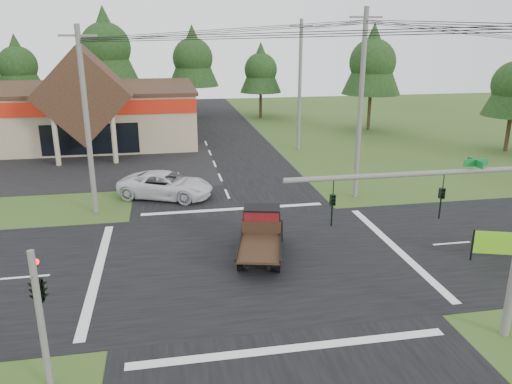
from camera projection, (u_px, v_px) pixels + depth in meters
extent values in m
plane|color=#374C1B|center=(254.00, 259.00, 23.11)|extent=(120.00, 120.00, 0.00)
cube|color=black|center=(254.00, 259.00, 23.11)|extent=(12.00, 120.00, 0.02)
cube|color=black|center=(254.00, 259.00, 23.11)|extent=(120.00, 12.00, 0.02)
cube|color=black|center=(33.00, 169.00, 38.51)|extent=(28.00, 14.00, 0.02)
cube|color=tan|center=(35.00, 116.00, 47.72)|extent=(30.00, 15.00, 5.00)
cube|color=#341C15|center=(31.00, 89.00, 46.95)|extent=(30.40, 15.40, 0.30)
cube|color=#98190B|center=(10.00, 110.00, 40.16)|extent=(30.00, 0.12, 1.20)
cube|color=#341C15|center=(84.00, 95.00, 39.94)|extent=(7.78, 4.00, 7.78)
cylinder|color=tan|center=(56.00, 141.00, 38.97)|extent=(0.40, 0.40, 4.00)
cylinder|color=tan|center=(114.00, 139.00, 39.72)|extent=(0.40, 0.40, 4.00)
cube|color=black|center=(90.00, 139.00, 42.01)|extent=(8.00, 0.08, 2.60)
cylinder|color=#595651|center=(414.00, 174.00, 14.87)|extent=(8.00, 0.16, 0.16)
imported|color=black|center=(441.00, 204.00, 15.34)|extent=(0.16, 0.20, 1.00)
imported|color=black|center=(332.00, 211.00, 14.74)|extent=(0.16, 0.20, 1.00)
cube|color=#0C6626|center=(476.00, 163.00, 15.13)|extent=(0.80, 0.04, 0.22)
cylinder|color=#595651|center=(41.00, 322.00, 14.13)|extent=(0.20, 0.20, 4.40)
imported|color=black|center=(36.00, 271.00, 13.86)|extent=(0.53, 2.48, 1.00)
sphere|color=#FF0C0C|center=(36.00, 262.00, 13.94)|extent=(0.18, 0.18, 0.18)
cylinder|color=#595651|center=(87.00, 123.00, 27.64)|extent=(0.30, 0.30, 10.50)
cube|color=#595651|center=(78.00, 35.00, 26.23)|extent=(2.00, 0.12, 0.12)
cylinder|color=#595651|center=(360.00, 107.00, 30.24)|extent=(0.30, 0.30, 11.50)
cube|color=#595651|center=(366.00, 17.00, 28.68)|extent=(2.00, 0.12, 0.12)
cylinder|color=#595651|center=(300.00, 86.00, 43.41)|extent=(0.30, 0.30, 11.20)
cube|color=#595651|center=(301.00, 26.00, 41.89)|extent=(2.00, 0.12, 0.12)
cylinder|color=#332316|center=(23.00, 107.00, 58.51)|extent=(0.36, 0.36, 3.50)
cone|color=black|center=(17.00, 63.00, 56.98)|extent=(5.60, 5.60, 6.60)
sphere|color=black|center=(18.00, 66.00, 57.07)|extent=(4.40, 4.40, 4.40)
cylinder|color=#332316|center=(110.00, 102.00, 59.13)|extent=(0.36, 0.36, 4.55)
cone|color=black|center=(105.00, 44.00, 57.14)|extent=(7.28, 7.28, 8.58)
sphere|color=black|center=(105.00, 48.00, 57.26)|extent=(5.72, 5.72, 5.72)
cylinder|color=#332316|center=(194.00, 102.00, 61.89)|extent=(0.36, 0.36, 3.85)
cone|color=black|center=(193.00, 55.00, 60.21)|extent=(6.16, 6.16, 7.26)
sphere|color=black|center=(193.00, 58.00, 60.31)|extent=(4.84, 4.84, 4.84)
cylinder|color=#332316|center=(261.00, 105.00, 61.50)|extent=(0.36, 0.36, 3.15)
cone|color=black|center=(261.00, 67.00, 60.12)|extent=(5.04, 5.04, 5.94)
sphere|color=black|center=(261.00, 70.00, 60.20)|extent=(3.96, 3.96, 3.96)
cylinder|color=#332316|center=(369.00, 112.00, 53.74)|extent=(0.36, 0.36, 3.85)
cone|color=black|center=(373.00, 59.00, 52.06)|extent=(6.16, 6.16, 7.26)
sphere|color=black|center=(373.00, 62.00, 52.16)|extent=(4.84, 4.84, 4.84)
cylinder|color=#332316|center=(508.00, 134.00, 43.98)|extent=(0.36, 0.36, 3.15)
imported|color=silver|center=(166.00, 185.00, 31.64)|extent=(6.52, 4.81, 1.65)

